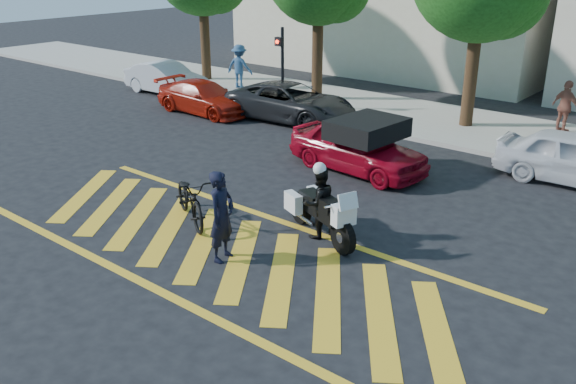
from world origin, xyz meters
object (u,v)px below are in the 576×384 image
Objects in this scene: officer_moto at (319,203)px; parked_left at (204,97)px; bicycle at (190,199)px; parked_mid_left at (290,102)px; officer_bike at (222,216)px; police_motorcycle at (320,211)px; parked_far_left at (166,78)px; red_convertible at (358,147)px.

officer_moto is 11.56m from parked_left.
parked_mid_left is at bearing 52.92° from bicycle.
officer_bike is 0.45× the size of parked_left.
parked_left reaches higher than police_motorcycle.
officer_moto is 15.40m from parked_far_left.
red_convertible reaches higher than parked_far_left.
parked_mid_left is (-4.94, 3.09, -0.03)m from red_convertible.
red_convertible reaches higher than police_motorcycle.
officer_bike reaches higher than bicycle.
red_convertible is 1.01× the size of parked_far_left.
parked_left is at bearing 171.25° from police_motorcycle.
police_motorcycle is 9.81m from parked_mid_left.
red_convertible is (-1.71, 4.12, 0.11)m from police_motorcycle.
parked_mid_left reaches higher than parked_far_left.
officer_bike reaches higher than parked_mid_left.
officer_moto reaches higher than parked_left.
officer_moto reaches higher than parked_far_left.
officer_bike is 2.24m from officer_moto.
parked_far_left is at bearing 174.26° from police_motorcycle.
red_convertible is at bearing -135.41° from officer_moto.
parked_left is at bearing 35.34° from officer_bike.
bicycle is at bearing 174.07° from red_convertible.
parked_mid_left is at bearing -91.06° from parked_far_left.
officer_moto is 4.47m from red_convertible.
parked_far_left is at bearing -95.82° from officer_moto.
parked_mid_left reaches higher than bicycle.
parked_far_left is at bearing 40.82° from officer_bike.
parked_left is (-8.19, 1.85, -0.10)m from red_convertible.
red_convertible is (-0.82, 6.19, -0.24)m from officer_bike.
parked_left is (-7.13, 7.19, 0.04)m from bicycle.
parked_left is at bearing 72.97° from bicycle.
officer_moto is at bearing -142.78° from parked_mid_left.
officer_moto reaches higher than red_convertible.
parked_far_left is (-13.60, 7.25, 0.08)m from police_motorcycle.
officer_bike is at bearing -127.00° from parked_far_left.
officer_bike is 0.38× the size of parked_mid_left.
police_motorcycle is at bearing 150.04° from officer_moto.
parked_far_left is 3.91m from parked_left.
parked_mid_left is at bearing 155.02° from police_motorcycle.
officer_bike is 10.93m from parked_mid_left.
red_convertible reaches higher than parked_left.
bicycle is 0.44× the size of parked_mid_left.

